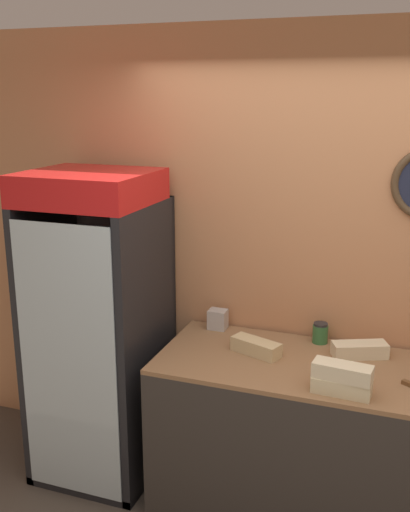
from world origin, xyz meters
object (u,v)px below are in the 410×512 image
Objects in this scene: sandwich_stack_bottom at (341,386)px; sandwich_flat_right at (256,347)px; beverage_cooler at (102,311)px; sandwich_stack_middle at (342,372)px; sandwich_flat_left at (360,350)px; condiment_jar at (320,333)px; napkin_dispenser at (218,319)px.

sandwich_stack_bottom is 0.95× the size of sandwich_flat_right.
sandwich_stack_middle is at bearing -12.64° from beverage_cooler.
sandwich_flat_left is 0.57m from sandwich_flat_right.
beverage_cooler is at bearing 167.36° from sandwich_stack_bottom.
sandwich_stack_bottom is (1.48, -0.33, -0.08)m from beverage_cooler.
beverage_cooler is at bearing 178.12° from sandwich_flat_right.
beverage_cooler is 1.52m from sandwich_stack_middle.
sandwich_flat_right is 0.41m from condiment_jar.
beverage_cooler is at bearing -169.19° from condiment_jar.
sandwich_stack_bottom is 1.00m from napkin_dispenser.
sandwich_stack_bottom is 0.59m from sandwich_flat_right.
sandwich_stack_middle is at bearing 0.00° from sandwich_stack_bottom.
sandwich_stack_bottom is 0.61m from condiment_jar.
beverage_cooler is 15.84× the size of condiment_jar.
sandwich_stack_bottom is at bearing 0.00° from sandwich_stack_middle.
napkin_dispenser is at bearing 20.36° from beverage_cooler.
beverage_cooler reaches higher than sandwich_stack_bottom.
sandwich_flat_left is at bearing -7.91° from napkin_dispenser.
sandwich_flat_right is 2.50× the size of condiment_jar.
sandwich_stack_middle reaches higher than sandwich_flat_left.
beverage_cooler reaches higher than sandwich_stack_middle.
beverage_cooler is at bearing -175.29° from sandwich_flat_left.
beverage_cooler reaches higher than sandwich_flat_right.
sandwich_stack_middle is 0.59m from sandwich_flat_right.
sandwich_stack_middle is 0.46m from sandwich_flat_left.
condiment_jar is at bearing 108.93° from sandwich_stack_bottom.
napkin_dispenser is (-0.62, -0.00, 0.00)m from condiment_jar.
sandwich_flat_left is 2.62× the size of napkin_dispenser.
beverage_cooler reaches higher than condiment_jar.
sandwich_flat_right reaches higher than sandwich_stack_bottom.
sandwich_stack_bottom is 2.37× the size of napkin_dispenser.
sandwich_flat_left and sandwich_flat_right have the same top height.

